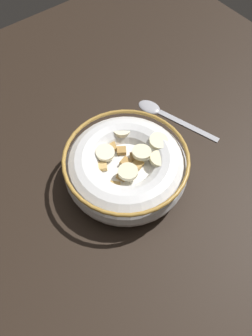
{
  "coord_description": "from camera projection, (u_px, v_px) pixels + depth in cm",
  "views": [
    {
      "loc": [
        22.95,
        -17.62,
        47.95
      ],
      "look_at": [
        0.0,
        0.0,
        3.0
      ],
      "focal_mm": 37.49,
      "sensor_mm": 36.0,
      "label": 1
    }
  ],
  "objects": [
    {
      "name": "ground_plane",
      "position": [
        126.0,
        181.0,
        0.57
      ],
      "size": [
        93.94,
        93.94,
        2.0
      ],
      "primitive_type": "cube",
      "color": "black"
    },
    {
      "name": "spoon",
      "position": [
        161.0,
        111.0,
        0.63
      ],
      "size": [
        15.9,
        6.94,
        0.8
      ],
      "color": "#A5A5AD",
      "rests_on": "ground_plane"
    },
    {
      "name": "cereal_bowl",
      "position": [
        126.0,
        167.0,
        0.53
      ],
      "size": [
        18.87,
        18.87,
        6.19
      ],
      "color": "white",
      "rests_on": "ground_plane"
    }
  ]
}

